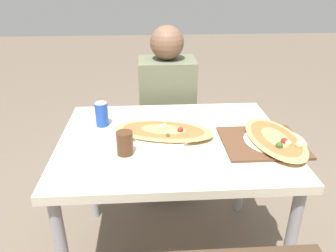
{
  "coord_description": "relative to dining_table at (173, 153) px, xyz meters",
  "views": [
    {
      "loc": [
        -0.11,
        -1.39,
        1.5
      ],
      "look_at": [
        -0.02,
        0.01,
        0.83
      ],
      "focal_mm": 35.0,
      "sensor_mm": 36.0,
      "label": 1
    }
  ],
  "objects": [
    {
      "name": "drink_glass",
      "position": [
        -0.22,
        -0.13,
        0.14
      ],
      "size": [
        0.07,
        0.07,
        0.1
      ],
      "color": "#4C2D19",
      "rests_on": "dining_table"
    },
    {
      "name": "pizza_second",
      "position": [
        0.47,
        -0.08,
        0.1
      ],
      "size": [
        0.28,
        0.47,
        0.06
      ],
      "color": "white",
      "rests_on": "dining_table"
    },
    {
      "name": "chair_far_seated",
      "position": [
        0.01,
        0.76,
        -0.16
      ],
      "size": [
        0.4,
        0.4,
        0.93
      ],
      "rotation": [
        0.0,
        0.0,
        3.14
      ],
      "color": "#3F2D1E",
      "rests_on": "ground_plane"
    },
    {
      "name": "serving_tray",
      "position": [
        0.41,
        -0.08,
        0.09
      ],
      "size": [
        0.37,
        0.33,
        0.01
      ],
      "color": "brown",
      "rests_on": "dining_table"
    },
    {
      "name": "person_seated",
      "position": [
        0.01,
        0.64,
        0.02
      ],
      "size": [
        0.36,
        0.29,
        1.2
      ],
      "rotation": [
        0.0,
        0.0,
        3.14
      ],
      "color": "#2D2D38",
      "rests_on": "ground_plane"
    },
    {
      "name": "dining_table",
      "position": [
        0.0,
        0.0,
        0.0
      ],
      "size": [
        1.08,
        0.85,
        0.77
      ],
      "color": "beige",
      "rests_on": "ground_plane"
    },
    {
      "name": "pizza_main",
      "position": [
        -0.04,
        0.03,
        0.1
      ],
      "size": [
        0.53,
        0.33,
        0.06
      ],
      "color": "white",
      "rests_on": "dining_table"
    },
    {
      "name": "soda_can",
      "position": [
        -0.35,
        0.16,
        0.15
      ],
      "size": [
        0.07,
        0.07,
        0.12
      ],
      "color": "#1E47B2",
      "rests_on": "dining_table"
    }
  ]
}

